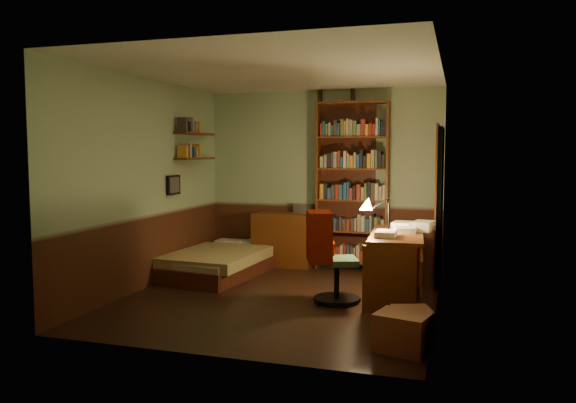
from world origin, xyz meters
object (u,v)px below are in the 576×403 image
(cardboard_box_a, at_px, (403,332))
(cardboard_box_b, at_px, (411,321))
(desk_lamp, at_px, (389,209))
(mini_stereo, at_px, (304,208))
(bookshelf, at_px, (352,186))
(desk, at_px, (396,266))
(bed, at_px, (222,253))
(dresser, at_px, (284,239))
(office_chair, at_px, (337,263))

(cardboard_box_a, height_order, cardboard_box_b, cardboard_box_a)
(desk_lamp, bearing_deg, mini_stereo, 144.17)
(mini_stereo, bearing_deg, bookshelf, 20.72)
(mini_stereo, height_order, desk, mini_stereo)
(bed, relative_size, dresser, 2.21)
(cardboard_box_a, bearing_deg, cardboard_box_b, 86.56)
(office_chair, xyz_separation_m, cardboard_box_a, (0.87, -1.37, -0.28))
(cardboard_box_a, relative_size, cardboard_box_b, 1.26)
(desk, xyz_separation_m, cardboard_box_a, (0.25, -1.76, -0.22))
(bed, height_order, dresser, dresser)
(desk_lamp, xyz_separation_m, office_chair, (-0.52, -0.39, -0.59))
(dresser, distance_m, cardboard_box_b, 3.41)
(bed, distance_m, cardboard_box_b, 3.34)
(bed, height_order, cardboard_box_a, bed)
(bookshelf, relative_size, cardboard_box_a, 5.52)
(bed, bearing_deg, bookshelf, 34.24)
(dresser, bearing_deg, bookshelf, 5.25)
(bookshelf, xyz_separation_m, office_chair, (0.18, -1.89, -0.75))
(bookshelf, height_order, cardboard_box_b, bookshelf)
(bed, distance_m, desk_lamp, 2.56)
(office_chair, bearing_deg, dresser, 104.14)
(bed, bearing_deg, mini_stereo, 50.96)
(dresser, height_order, cardboard_box_b, dresser)
(office_chair, bearing_deg, cardboard_box_a, -77.13)
(dresser, height_order, office_chair, office_chair)
(desk_lamp, height_order, cardboard_box_b, desk_lamp)
(office_chair, relative_size, cardboard_box_b, 2.59)
(mini_stereo, xyz_separation_m, office_chair, (0.92, -1.93, -0.41))
(bed, height_order, desk, desk)
(cardboard_box_b, bearing_deg, cardboard_box_a, -93.44)
(dresser, distance_m, office_chair, 2.16)
(bookshelf, xyz_separation_m, desk_lamp, (0.70, -1.50, -0.16))
(bed, distance_m, office_chair, 2.11)
(bed, xyz_separation_m, dresser, (0.66, 0.79, 0.10))
(dresser, relative_size, office_chair, 0.99)
(desk_lamp, bearing_deg, cardboard_box_a, -67.81)
(dresser, relative_size, cardboard_box_b, 2.56)
(cardboard_box_a, distance_m, cardboard_box_b, 0.50)
(bed, xyz_separation_m, mini_stereo, (0.94, 0.92, 0.56))
(desk, height_order, cardboard_box_b, desk)
(cardboard_box_b, bearing_deg, bed, 145.59)
(desk, relative_size, cardboard_box_a, 3.25)
(bed, distance_m, mini_stereo, 1.43)
(bed, distance_m, desk, 2.55)
(mini_stereo, distance_m, bookshelf, 0.81)
(bed, distance_m, bookshelf, 2.10)
(mini_stereo, xyz_separation_m, cardboard_box_b, (1.81, -2.80, -0.73))
(dresser, xyz_separation_m, desk, (1.82, -1.42, -0.01))
(bed, relative_size, cardboard_box_a, 4.47)
(bed, relative_size, bookshelf, 0.81)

